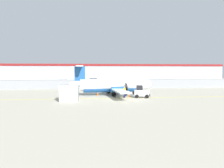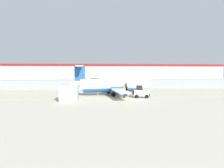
{
  "view_description": "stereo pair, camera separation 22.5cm",
  "coord_description": "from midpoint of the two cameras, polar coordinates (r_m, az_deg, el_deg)",
  "views": [
    {
      "loc": [
        -5.08,
        -27.54,
        4.17
      ],
      "look_at": [
        -1.27,
        6.87,
        1.8
      ],
      "focal_mm": 32.0,
      "sensor_mm": 36.0,
      "label": 1
    },
    {
      "loc": [
        -4.86,
        -27.56,
        4.17
      ],
      "look_at": [
        -1.27,
        6.87,
        1.8
      ],
      "focal_mm": 32.0,
      "sensor_mm": 36.0,
      "label": 2
    }
  ],
  "objects": [
    {
      "name": "ground_plane",
      "position": [
        30.25,
        3.2,
        -4.0
      ],
      "size": [
        140.0,
        140.0,
        0.01
      ],
      "color": "#B2AD99"
    },
    {
      "name": "perimeter_fence",
      "position": [
        45.92,
        -0.1,
        0.1
      ],
      "size": [
        98.0,
        0.1,
        2.1
      ],
      "color": "gray",
      "rests_on": "ground"
    },
    {
      "name": "parking_lot_strip",
      "position": [
        57.41,
        -1.35,
        -0.19
      ],
      "size": [
        98.0,
        17.0,
        0.12
      ],
      "color": "#38383A",
      "rests_on": "ground"
    },
    {
      "name": "background_building",
      "position": [
        75.71,
        -2.57,
        3.22
      ],
      "size": [
        91.0,
        8.1,
        6.5
      ],
      "color": "#A8B2BC",
      "rests_on": "ground"
    },
    {
      "name": "commuter_airplane",
      "position": [
        33.78,
        0.42,
        -0.44
      ],
      "size": [
        14.4,
        16.08,
        4.92
      ],
      "rotation": [
        0.0,
        0.0,
        0.1
      ],
      "color": "white",
      "rests_on": "ground"
    },
    {
      "name": "baggage_tug",
      "position": [
        30.77,
        8.18,
        -2.31
      ],
      "size": [
        2.5,
        1.76,
        1.88
      ],
      "rotation": [
        0.0,
        0.0,
        -0.2
      ],
      "color": "silver",
      "rests_on": "ground"
    },
    {
      "name": "ground_crew_worker",
      "position": [
        30.44,
        3.39,
        -2.16
      ],
      "size": [
        0.48,
        0.48,
        1.7
      ],
      "rotation": [
        0.0,
        0.0,
        2.33
      ],
      "color": "#191E4C",
      "rests_on": "ground"
    },
    {
      "name": "cargo_container",
      "position": [
        27.72,
        -12.34,
        -2.53
      ],
      "size": [
        2.46,
        2.07,
        2.2
      ],
      "rotation": [
        0.0,
        0.0,
        -0.03
      ],
      "color": "#B7BCC1",
      "rests_on": "ground"
    },
    {
      "name": "traffic_cone_near_left",
      "position": [
        33.29,
        -4.35,
        -2.75
      ],
      "size": [
        0.36,
        0.36,
        0.64
      ],
      "color": "orange",
      "rests_on": "ground"
    },
    {
      "name": "traffic_cone_near_right",
      "position": [
        31.6,
        4.58,
        -3.11
      ],
      "size": [
        0.36,
        0.36,
        0.64
      ],
      "color": "orange",
      "rests_on": "ground"
    },
    {
      "name": "parked_car_0",
      "position": [
        55.24,
        -14.07,
        0.4
      ],
      "size": [
        4.31,
        2.24,
        1.58
      ],
      "rotation": [
        0.0,
        0.0,
        -0.07
      ],
      "color": "#19662D",
      "rests_on": "parking_lot_strip"
    },
    {
      "name": "parked_car_1",
      "position": [
        62.44,
        -5.62,
        0.89
      ],
      "size": [
        4.32,
        2.27,
        1.58
      ],
      "rotation": [
        0.0,
        0.0,
        3.22
      ],
      "color": "gray",
      "rests_on": "parking_lot_strip"
    },
    {
      "name": "parked_car_2",
      "position": [
        58.24,
        2.75,
        0.68
      ],
      "size": [
        4.21,
        2.02,
        1.58
      ],
      "rotation": [
        0.0,
        0.0,
        3.15
      ],
      "color": "#B28C19",
      "rests_on": "parking_lot_strip"
    },
    {
      "name": "parked_car_3",
      "position": [
        54.47,
        13.39,
        0.36
      ],
      "size": [
        4.28,
        2.17,
        1.58
      ],
      "rotation": [
        0.0,
        0.0,
        0.05
      ],
      "color": "slate",
      "rests_on": "parking_lot_strip"
    }
  ]
}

